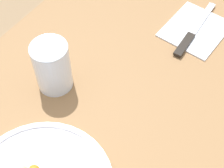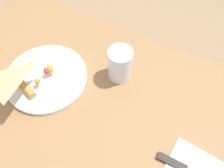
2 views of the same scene
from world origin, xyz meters
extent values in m
plane|color=#997A56|center=(0.00, 0.00, 0.00)|extent=(6.00, 6.00, 0.00)
cube|color=olive|center=(0.00, 0.00, 0.76)|extent=(1.08, 0.67, 0.03)
cube|color=#382D23|center=(-0.49, 0.28, 0.37)|extent=(0.06, 0.06, 0.75)
cube|color=#382D23|center=(0.49, 0.28, 0.37)|extent=(0.06, 0.06, 0.75)
cylinder|color=white|center=(-0.16, 0.00, 0.79)|extent=(0.27, 0.27, 0.02)
torus|color=white|center=(-0.16, 0.00, 0.80)|extent=(0.25, 0.25, 0.01)
pyramid|color=#E0B266|center=(-0.16, 0.00, 0.81)|extent=(0.13, 0.17, 0.02)
cylinder|color=#C68942|center=(-0.18, -0.07, 0.81)|extent=(0.09, 0.05, 0.02)
sphere|color=orange|center=(-0.15, 0.02, 0.82)|extent=(0.02, 0.02, 0.02)
sphere|color=orange|center=(-0.16, -0.04, 0.82)|extent=(0.02, 0.02, 0.02)
sphere|color=#EFDB93|center=(-0.16, 0.03, 0.82)|extent=(0.02, 0.02, 0.02)
sphere|color=red|center=(-0.15, 0.01, 0.82)|extent=(0.02, 0.02, 0.02)
cylinder|color=white|center=(0.04, 0.13, 0.84)|extent=(0.08, 0.08, 0.12)
cylinder|color=#F4CC66|center=(0.04, 0.13, 0.81)|extent=(0.07, 0.07, 0.06)
torus|color=white|center=(0.04, 0.13, 0.89)|extent=(0.08, 0.08, 0.00)
cube|color=black|center=(0.30, -0.06, 0.79)|extent=(0.08, 0.02, 0.01)
camera|label=1|loc=(-0.27, -0.22, 1.39)|focal=55.00mm
camera|label=2|loc=(0.22, -0.24, 1.39)|focal=35.00mm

